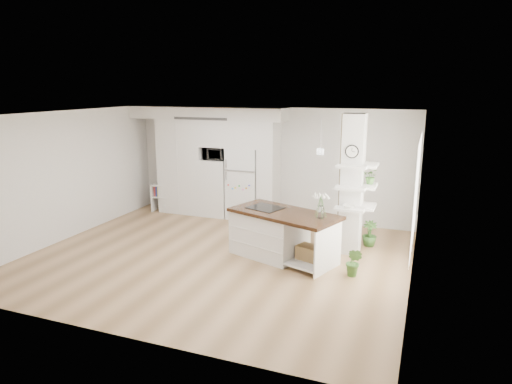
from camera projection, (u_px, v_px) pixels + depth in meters
floor at (217, 257)px, 8.71m from camera, size 7.00×6.00×0.01m
room at (215, 161)px, 8.29m from camera, size 7.04×6.04×2.72m
cabinet_wall at (210, 156)px, 11.30m from camera, size 4.00×0.71×2.70m
refrigerator at (245, 183)px, 11.13m from camera, size 0.78×0.69×1.75m
column at (356, 186)px, 8.61m from camera, size 0.69×0.90×2.70m
window at (416, 192)px, 7.43m from camera, size 0.00×2.40×2.40m
pendant_light at (309, 150)px, 7.77m from camera, size 0.12×0.12×0.10m
kitchen_island at (274, 232)px, 8.68m from camera, size 2.24×1.59×1.49m
bookshelf at (165, 199)px, 11.85m from camera, size 0.66×0.44×0.72m
floor_plant_a at (354, 262)px, 7.77m from camera, size 0.36×0.33×0.52m
floor_plant_b at (369, 234)px, 9.28m from camera, size 0.35×0.35×0.52m
microwave at (215, 154)px, 11.18m from camera, size 0.54×0.37×0.30m
shelf_plant at (371, 176)px, 8.63m from camera, size 0.27×0.23×0.30m
decor_bowl at (349, 206)px, 8.50m from camera, size 0.22×0.22×0.05m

